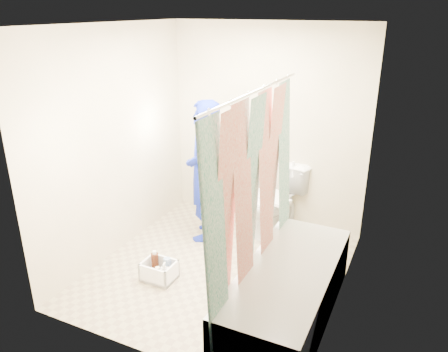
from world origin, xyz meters
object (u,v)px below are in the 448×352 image
at_px(bathtub, 287,291).
at_px(cleaning_caddy, 160,271).
at_px(plumber, 204,171).
at_px(toilet, 276,200).

relative_size(bathtub, cleaning_caddy, 5.43).
bearing_deg(plumber, toilet, 105.87).
xyz_separation_m(plumber, cleaning_caddy, (0.02, -0.99, -0.72)).
height_order(bathtub, cleaning_caddy, bathtub).
bearing_deg(bathtub, toilet, 112.54).
xyz_separation_m(bathtub, toilet, (-0.61, 1.47, 0.13)).
bearing_deg(toilet, plumber, -127.09).
xyz_separation_m(bathtub, cleaning_caddy, (-1.30, 0.01, -0.18)).
height_order(bathtub, plumber, plumber).
bearing_deg(plumber, cleaning_caddy, -16.09).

